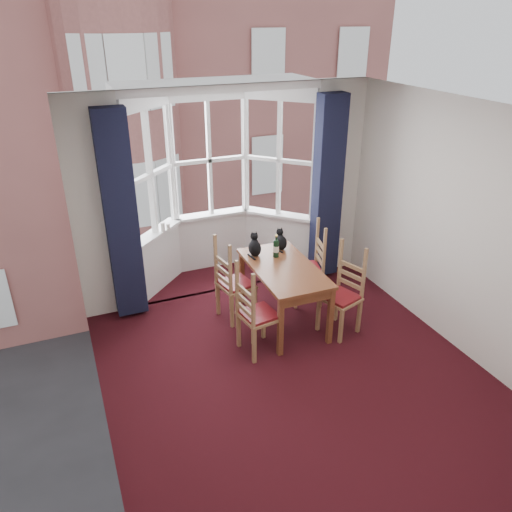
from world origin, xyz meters
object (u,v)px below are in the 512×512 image
candle_tall (163,227)px  candle_short (168,227)px  dining_table (284,274)px  wine_bottle (276,247)px  chair_left_far (230,287)px  chair_left_near (252,318)px  cat_right (281,241)px  chair_right_near (345,295)px  chair_right_far (313,269)px  cat_left (255,247)px

candle_tall → candle_short: candle_tall is taller
candle_short → dining_table: bearing=-53.7°
dining_table → wine_bottle: 0.37m
chair_left_far → candle_short: size_ratio=10.67×
dining_table → candle_short: 1.84m
wine_bottle → candle_short: 1.62m
chair_left_near → cat_right: (0.79, 0.95, 0.41)m
wine_bottle → candle_short: size_ratio=3.42×
wine_bottle → candle_tall: 1.65m
chair_right_near → candle_tall: size_ratio=7.22×
chair_right_far → chair_left_near: bearing=-146.7°
chair_left_near → chair_right_near: size_ratio=1.00×
chair_right_near → chair_left_far: bearing=148.7°
cat_left → candle_short: 1.35m
dining_table → chair_left_far: bearing=153.6°
chair_right_far → cat_left: cat_left is taller
cat_right → wine_bottle: bearing=-129.3°
chair_left_far → candle_short: (-0.47, 1.17, 0.44)m
chair_right_near → cat_right: 1.11m
chair_right_far → cat_right: 0.60m
chair_right_far → candle_short: bearing=145.3°
chair_left_far → candle_short: candle_short is taller
chair_left_near → chair_right_far: 1.43m
chair_right_far → cat_right: (-0.40, 0.17, 0.41)m
cat_right → wine_bottle: wine_bottle is taller
chair_left_near → wine_bottle: (0.64, 0.76, 0.44)m
chair_left_near → cat_left: cat_left is taller
cat_left → chair_right_far: bearing=-8.9°
candle_tall → candle_short: size_ratio=1.48×
dining_table → candle_short: candle_short is taller
chair_left_far → cat_left: (0.40, 0.14, 0.42)m
chair_left_near → candle_tall: bearing=105.9°
chair_left_far → cat_right: bearing=13.1°
chair_right_far → cat_left: size_ratio=3.00×
chair_right_far → cat_left: (-0.79, 0.12, 0.42)m
dining_table → wine_bottle: size_ratio=4.73×
chair_right_near → dining_table: bearing=144.4°
chair_left_far → candle_tall: size_ratio=7.22×
candle_tall → chair_right_far: bearing=-32.8°
wine_bottle → cat_right: bearing=50.7°
candle_tall → chair_right_near: bearing=-46.7°
dining_table → candle_tall: size_ratio=10.95×
chair_left_far → chair_right_far: bearing=0.8°
cat_right → candle_short: (-1.26, 0.99, 0.03)m
candle_tall → wine_bottle: bearing=-44.2°
chair_left_far → candle_tall: 1.35m
chair_right_near → cat_left: (-0.83, 0.88, 0.42)m
cat_left → wine_bottle: bearing=-33.0°
wine_bottle → chair_right_near: bearing=-50.9°
chair_right_far → wine_bottle: wine_bottle is taller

